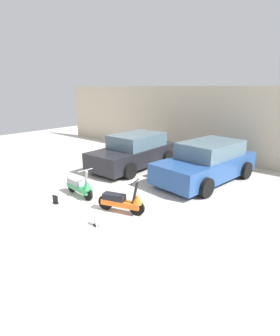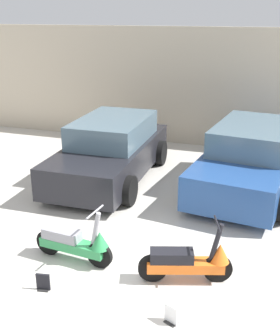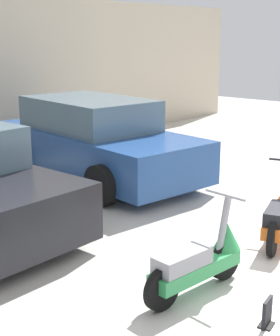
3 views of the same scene
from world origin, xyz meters
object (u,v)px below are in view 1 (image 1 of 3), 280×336
at_px(scooter_front_right, 123,201).
at_px(scooter_front_left, 80,186).
at_px(placard_near_left_scooter, 55,200).
at_px(car_rear_left, 135,151).
at_px(car_rear_center, 207,162).
at_px(placard_near_right_scooter, 96,221).

bearing_deg(scooter_front_right, scooter_front_left, 163.50).
xyz_separation_m(scooter_front_left, placard_near_left_scooter, (-0.13, -0.82, -0.23)).
relative_size(scooter_front_left, car_rear_left, 0.33).
distance_m(scooter_front_right, car_rear_center, 3.94).
bearing_deg(scooter_front_left, placard_near_right_scooter, -21.63).
xyz_separation_m(car_rear_left, placard_near_left_scooter, (0.72, -4.37, -0.56)).
relative_size(car_rear_left, car_rear_center, 0.95).
relative_size(scooter_front_left, placard_near_right_scooter, 5.27).
bearing_deg(placard_near_left_scooter, scooter_front_left, 81.31).
bearing_deg(scooter_front_right, placard_near_left_scooter, -173.72).
distance_m(car_rear_left, car_rear_center, 3.19).
bearing_deg(scooter_front_right, car_rear_left, 109.29).
bearing_deg(placard_near_left_scooter, scooter_front_right, 23.99).
relative_size(scooter_front_right, placard_near_left_scooter, 5.14).
relative_size(placard_near_left_scooter, placard_near_right_scooter, 1.00).
bearing_deg(car_rear_center, scooter_front_right, -0.23).
relative_size(scooter_front_left, placard_near_left_scooter, 5.27).
distance_m(scooter_front_left, scooter_front_right, 1.80).
bearing_deg(scooter_front_left, car_rear_left, 108.84).
relative_size(car_rear_left, placard_near_right_scooter, 15.98).
bearing_deg(placard_near_right_scooter, car_rear_left, 120.43).
relative_size(scooter_front_right, placard_near_right_scooter, 5.14).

